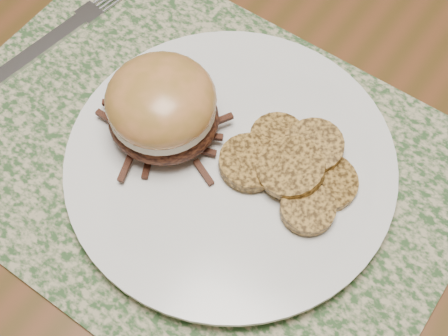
# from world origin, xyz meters

# --- Properties ---
(ground) EXTENTS (3.50, 3.50, 0.00)m
(ground) POSITION_xyz_m (0.00, 0.00, 0.00)
(ground) COLOR #53341C
(ground) RESTS_ON ground
(dining_table) EXTENTS (1.50, 0.90, 0.75)m
(dining_table) POSITION_xyz_m (0.00, 0.00, 0.67)
(dining_table) COLOR brown
(dining_table) RESTS_ON ground
(placemat) EXTENTS (0.45, 0.33, 0.00)m
(placemat) POSITION_xyz_m (0.25, -0.01, 0.75)
(placemat) COLOR #31512A
(placemat) RESTS_ON dining_table
(dinner_plate) EXTENTS (0.26, 0.26, 0.02)m
(dinner_plate) POSITION_xyz_m (0.28, -0.00, 0.76)
(dinner_plate) COLOR white
(dinner_plate) RESTS_ON placemat
(pork_sandwich) EXTENTS (0.12, 0.11, 0.07)m
(pork_sandwich) POSITION_xyz_m (0.22, -0.01, 0.80)
(pork_sandwich) COLOR black
(pork_sandwich) RESTS_ON dinner_plate
(roasted_potatoes) EXTENTS (0.13, 0.11, 0.03)m
(roasted_potatoes) POSITION_xyz_m (0.33, 0.02, 0.78)
(roasted_potatoes) COLOR #AB7A32
(roasted_potatoes) RESTS_ON dinner_plate
(fork) EXTENTS (0.04, 0.19, 0.00)m
(fork) POSITION_xyz_m (0.06, 0.01, 0.76)
(fork) COLOR silver
(fork) RESTS_ON placemat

